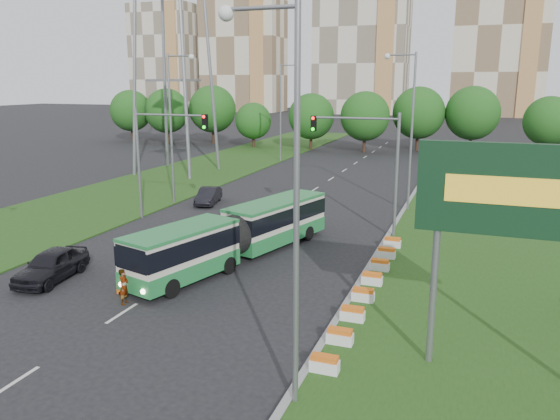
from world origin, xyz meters
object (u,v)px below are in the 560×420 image
at_px(car_left_near, 51,265).
at_px(car_left_far, 208,196).
at_px(traffic_mast_left, 157,147).
at_px(pedestrian, 124,287).
at_px(traffic_mast_median, 372,154).
at_px(shopping_trolley, 122,287).
at_px(billboard, 513,201).
at_px(articulated_bus, 235,234).

xyz_separation_m(car_left_near, car_left_far, (-0.69, 18.67, -0.12)).
xyz_separation_m(traffic_mast_left, pedestrian, (6.86, -14.05, -4.52)).
relative_size(car_left_near, pedestrian, 2.82).
height_order(traffic_mast_median, car_left_near, traffic_mast_median).
distance_m(traffic_mast_left, pedestrian, 16.28).
height_order(car_left_near, shopping_trolley, car_left_near).
xyz_separation_m(car_left_far, pedestrian, (6.01, -20.02, 0.15)).
relative_size(billboard, traffic_mast_left, 1.00).
distance_m(car_left_far, pedestrian, 20.91).
height_order(billboard, traffic_mast_median, same).
bearing_deg(articulated_bus, car_left_near, -124.33).
bearing_deg(billboard, pedestrian, 176.55).
bearing_deg(traffic_mast_left, billboard, -33.55).
xyz_separation_m(traffic_mast_median, shopping_trolley, (-9.13, -14.09, -5.02)).
bearing_deg(traffic_mast_median, traffic_mast_left, -176.23).
bearing_deg(car_left_near, articulated_bus, 32.50).
relative_size(billboard, car_left_near, 1.72).
distance_m(articulated_bus, car_left_near, 9.68).
distance_m(traffic_mast_left, car_left_near, 13.58).
bearing_deg(shopping_trolley, car_left_near, -168.65).
distance_m(pedestrian, shopping_trolley, 1.37).
xyz_separation_m(billboard, car_left_near, (-21.09, 2.30, -5.37)).
bearing_deg(billboard, articulated_bus, 148.21).
bearing_deg(car_left_far, shopping_trolley, -87.72).
xyz_separation_m(traffic_mast_left, articulated_bus, (8.98, -6.55, -3.85)).
relative_size(billboard, traffic_mast_median, 1.00).
relative_size(traffic_mast_median, traffic_mast_left, 1.00).
distance_m(billboard, pedestrian, 16.67).
bearing_deg(traffic_mast_left, car_left_far, 81.85).
relative_size(car_left_far, pedestrian, 2.48).
bearing_deg(car_left_near, traffic_mast_left, 89.79).
height_order(traffic_mast_left, car_left_near, traffic_mast_left).
height_order(traffic_mast_left, articulated_bus, traffic_mast_left).
xyz_separation_m(traffic_mast_left, shopping_trolley, (6.03, -13.09, -5.02)).
distance_m(articulated_bus, shopping_trolley, 7.27).
xyz_separation_m(pedestrian, shopping_trolley, (-0.84, 0.97, -0.49)).
height_order(pedestrian, shopping_trolley, pedestrian).
bearing_deg(car_left_near, shopping_trolley, -11.99).
bearing_deg(articulated_bus, shopping_trolley, -98.25).
height_order(articulated_bus, shopping_trolley, articulated_bus).
distance_m(billboard, traffic_mast_median, 17.68).
relative_size(articulated_bus, pedestrian, 9.03).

